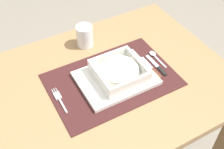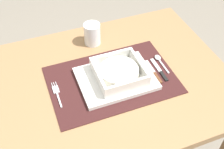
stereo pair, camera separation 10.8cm
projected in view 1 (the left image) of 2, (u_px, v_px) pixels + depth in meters
The scene contains 9 objects.
dining_table at pixel (107, 99), 1.18m from camera, with size 0.95×0.72×0.73m.
placemat at pixel (112, 80), 1.10m from camera, with size 0.48×0.32×0.00m, color #381919.
serving_plate at pixel (116, 78), 1.09m from camera, with size 0.28×0.21×0.02m, color white.
porridge_bowl at pixel (119, 72), 1.07m from camera, with size 0.17×0.17×0.05m.
fork at pixel (59, 98), 1.03m from camera, with size 0.02×0.13×0.00m.
spoon at pixel (154, 55), 1.19m from camera, with size 0.02×0.11×0.01m.
butter_knife at pixel (157, 66), 1.15m from camera, with size 0.01×0.13×0.01m.
bread_knife at pixel (152, 68), 1.14m from camera, with size 0.01×0.14×0.01m.
drinking_glass at pixel (85, 37), 1.22m from camera, with size 0.07×0.07×0.09m.
Camera 1 is at (-0.35, -0.67, 1.53)m, focal length 46.29 mm.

